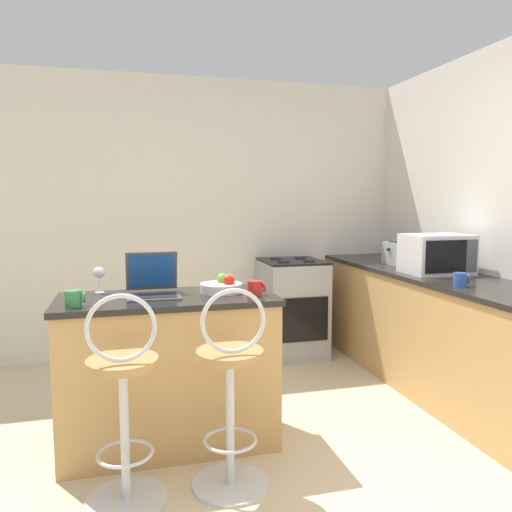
{
  "coord_description": "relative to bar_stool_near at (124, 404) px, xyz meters",
  "views": [
    {
      "loc": [
        -0.71,
        -2.11,
        1.47
      ],
      "look_at": [
        0.34,
        1.86,
        1.01
      ],
      "focal_mm": 35.0,
      "sensor_mm": 36.0,
      "label": 1
    }
  ],
  "objects": [
    {
      "name": "microwave",
      "position": [
        2.34,
        0.95,
        0.56
      ],
      "size": [
        0.48,
        0.36,
        0.3
      ],
      "color": "silver",
      "rests_on": "counter_right"
    },
    {
      "name": "toaster",
      "position": [
        2.34,
        1.49,
        0.5
      ],
      "size": [
        0.2,
        0.28,
        0.2
      ],
      "color": "#9EA3A8",
      "rests_on": "counter_right"
    },
    {
      "name": "wine_glass_short",
      "position": [
        -0.13,
        0.77,
        0.52
      ],
      "size": [
        0.07,
        0.07,
        0.16
      ],
      "color": "silver",
      "rests_on": "breakfast_bar"
    },
    {
      "name": "mug_red",
      "position": [
        0.77,
        0.45,
        0.45
      ],
      "size": [
        0.1,
        0.09,
        0.09
      ],
      "color": "red",
      "rests_on": "breakfast_bar"
    },
    {
      "name": "breakfast_bar",
      "position": [
        0.26,
        0.55,
        -0.05
      ],
      "size": [
        1.27,
        0.59,
        0.91
      ],
      "color": "tan",
      "rests_on": "ground_plane"
    },
    {
      "name": "ground_plane",
      "position": [
        0.74,
        -0.26,
        -0.5
      ],
      "size": [
        20.0,
        20.0,
        0.0
      ],
      "primitive_type": "plane",
      "color": "beige"
    },
    {
      "name": "stove_range",
      "position": [
        1.54,
        2.02,
        -0.05
      ],
      "size": [
        0.56,
        0.61,
        0.91
      ],
      "color": "#9EA3A8",
      "rests_on": "ground_plane"
    },
    {
      "name": "mug_green",
      "position": [
        -0.24,
        0.39,
        0.45
      ],
      "size": [
        0.11,
        0.09,
        0.09
      ],
      "color": "#338447",
      "rests_on": "breakfast_bar"
    },
    {
      "name": "mug_blue",
      "position": [
        2.14,
        0.4,
        0.45
      ],
      "size": [
        0.1,
        0.08,
        0.09
      ],
      "color": "#2D51AD",
      "rests_on": "counter_right"
    },
    {
      "name": "counter_right",
      "position": [
        2.34,
        0.79,
        -0.05
      ],
      "size": [
        0.67,
        3.14,
        0.91
      ],
      "color": "tan",
      "rests_on": "ground_plane"
    },
    {
      "name": "bar_stool_near",
      "position": [
        0.0,
        0.0,
        0.0
      ],
      "size": [
        0.4,
        0.4,
        1.05
      ],
      "color": "silver",
      "rests_on": "ground_plane"
    },
    {
      "name": "bar_stool_far",
      "position": [
        0.52,
        0.0,
        0.0
      ],
      "size": [
        0.4,
        0.4,
        1.05
      ],
      "color": "silver",
      "rests_on": "ground_plane"
    },
    {
      "name": "wall_back",
      "position": [
        0.74,
        2.38,
        0.8
      ],
      "size": [
        12.0,
        0.06,
        2.6
      ],
      "color": "silver",
      "rests_on": "ground_plane"
    },
    {
      "name": "laptop",
      "position": [
        0.18,
        0.61,
        0.47
      ],
      "size": [
        0.31,
        0.31,
        0.25
      ],
      "color": "#47474C",
      "rests_on": "breakfast_bar"
    },
    {
      "name": "fruit_bowl",
      "position": [
        0.6,
        0.6,
        0.44
      ],
      "size": [
        0.26,
        0.26,
        0.11
      ],
      "color": "silver",
      "rests_on": "breakfast_bar"
    }
  ]
}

